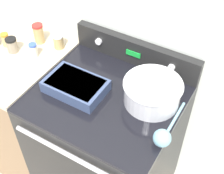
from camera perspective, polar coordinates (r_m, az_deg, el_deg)
The scene contains 12 objects.
kitchen_wall at distance 1.72m, azimuth 5.74°, elevation 13.52°, with size 8.00×0.05×2.50m.
stove_range at distance 2.02m, azimuth -0.76°, elevation -10.91°, with size 0.77×0.72×0.94m.
control_panel at distance 1.81m, azimuth 4.37°, elevation 6.41°, with size 0.77×0.07×0.15m.
side_counter at distance 2.31m, azimuth -15.54°, elevation -3.25°, with size 0.60×0.69×0.95m.
mixing_bowl at distance 1.58m, azimuth 7.39°, elevation -0.79°, with size 0.30×0.30×0.13m.
casserole_dish at distance 1.66m, azimuth -6.66°, elevation 0.30°, with size 0.32×0.21×0.07m.
ladle at distance 1.45m, azimuth 9.32°, elevation -8.95°, with size 0.08×0.33×0.08m.
spice_jar_white_cap at distance 1.94m, azimuth -9.74°, elevation 8.25°, with size 0.07×0.07×0.09m.
spice_jar_blue_cap at distance 1.90m, azimuth -14.15°, elevation 6.53°, with size 0.05×0.05×0.09m.
spice_jar_red_cap at distance 2.00m, azimuth -13.26°, elevation 9.50°, with size 0.07×0.07×0.13m.
spice_jar_black_cap at distance 1.98m, azimuth -17.81°, elevation 7.33°, with size 0.07×0.07×0.09m.
spice_jar_orange_cap at distance 2.04m, azimuth -18.88°, elevation 8.20°, with size 0.05×0.05×0.09m.
Camera 1 is at (0.60, -0.62, 2.13)m, focal length 50.00 mm.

